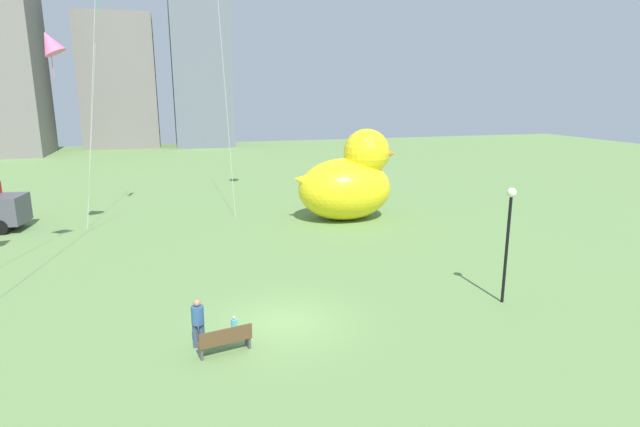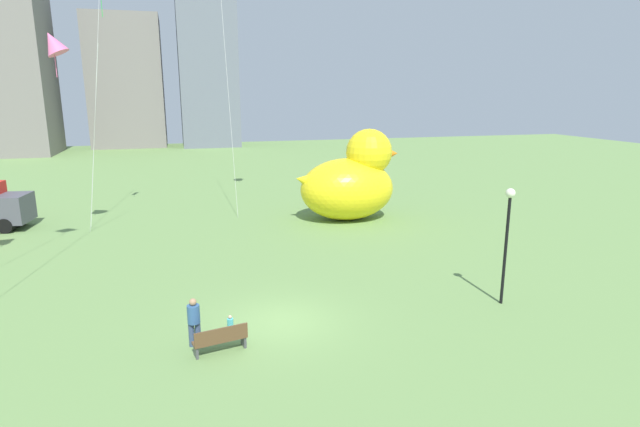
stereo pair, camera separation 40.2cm
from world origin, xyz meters
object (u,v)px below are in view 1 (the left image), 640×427
lamppost (509,225)px  person_adult (198,321)px  park_bench (225,340)px  giant_inflatable_duck (348,181)px  person_child (234,327)px  kite_pink (50,43)px

lamppost → person_adult: bearing=-178.5°
park_bench → lamppost: (11.05, 1.01, 2.70)m
person_adult → giant_inflatable_duck: (10.58, 15.08, 1.58)m
park_bench → person_adult: 1.14m
giant_inflatable_duck → lamppost: (1.25, -14.77, 0.68)m
person_child → kite_pink: bearing=117.1°
person_child → park_bench: bearing=-114.9°
person_adult → lamppost: 12.04m
person_adult → person_child: size_ratio=1.94×
park_bench → person_adult: bearing=138.2°
kite_pink → person_adult: bearing=-67.1°
park_bench → kite_pink: bearing=114.4°
person_child → kite_pink: size_ratio=0.08×
person_adult → kite_pink: 18.07m
park_bench → person_adult: size_ratio=1.07×
park_bench → person_child: park_bench is taller
park_bench → giant_inflatable_duck: 18.68m
person_adult → lamppost: size_ratio=0.36×
giant_inflatable_duck → lamppost: size_ratio=1.53×
person_child → kite_pink: kite_pink is taller
lamppost → giant_inflatable_duck: bearing=94.8°
person_child → lamppost: (10.64, 0.14, 2.71)m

